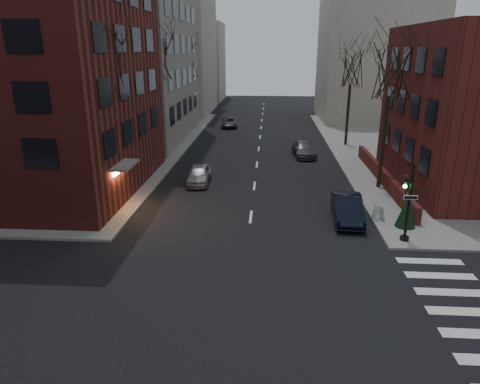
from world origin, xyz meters
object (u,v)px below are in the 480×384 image
at_px(car_lane_gray, 304,149).
at_px(sandwich_board, 378,213).
at_px(parked_sedan, 347,208).
at_px(streetlamp_near, 154,118).
at_px(traffic_signal, 407,208).
at_px(car_lane_far, 229,122).
at_px(tree_left_b, 155,55).
at_px(tree_left_c, 186,61).
at_px(tree_right_a, 391,72).
at_px(evergreen_shrub, 407,211).
at_px(tree_left_a, 104,66).
at_px(car_lane_silver, 199,175).
at_px(tree_right_b, 351,69).
at_px(streetlamp_far, 195,93).

xyz_separation_m(car_lane_gray, sandwich_board, (3.06, -15.62, -0.08)).
xyz_separation_m(parked_sedan, car_lane_gray, (-1.32, 15.45, -0.08)).
bearing_deg(parked_sedan, streetlamp_near, 146.76).
bearing_deg(traffic_signal, car_lane_far, 109.89).
bearing_deg(car_lane_gray, tree_left_b, -178.76).
xyz_separation_m(parked_sedan, car_lane_far, (-9.62, 30.27, -0.15)).
bearing_deg(parked_sedan, tree_left_c, 120.14).
distance_m(tree_right_a, evergreen_shrub, 10.03).
bearing_deg(evergreen_shrub, tree_left_b, 138.76).
relative_size(tree_left_a, car_lane_silver, 2.63).
relative_size(tree_left_c, tree_right_a, 1.00).
relative_size(tree_left_a, car_lane_far, 2.43).
bearing_deg(evergreen_shrub, tree_left_c, 120.71).
bearing_deg(car_lane_silver, tree_left_a, -138.51).
bearing_deg(sandwich_board, tree_right_a, 59.04).
xyz_separation_m(tree_left_b, evergreen_shrub, (17.35, -15.21, -7.85)).
distance_m(tree_left_b, car_lane_gray, 15.49).
height_order(tree_right_b, car_lane_far, tree_right_b).
bearing_deg(car_lane_silver, tree_left_b, 120.14).
height_order(streetlamp_near, parked_sedan, streetlamp_near).
xyz_separation_m(tree_left_c, sandwich_board, (16.10, -28.29, -7.45)).
bearing_deg(tree_left_a, tree_right_a, 12.80).
bearing_deg(parked_sedan, car_lane_gray, 97.98).
bearing_deg(traffic_signal, evergreen_shrub, 71.11).
distance_m(tree_right_a, parked_sedan, 10.06).
height_order(tree_left_a, car_lane_gray, tree_left_a).
xyz_separation_m(parked_sedan, car_lane_silver, (-9.66, 6.53, -0.07)).
bearing_deg(tree_left_b, tree_left_c, 90.00).
height_order(tree_left_b, tree_right_a, tree_left_b).
distance_m(tree_left_a, streetlamp_far, 28.32).
height_order(traffic_signal, sandwich_board, traffic_signal).
height_order(streetlamp_near, streetlamp_far, same).
height_order(traffic_signal, tree_left_a, tree_left_a).
distance_m(tree_left_c, parked_sedan, 32.41).
relative_size(tree_right_a, car_lane_gray, 2.14).
xyz_separation_m(streetlamp_far, evergreen_shrub, (16.75, -31.21, -3.17)).
bearing_deg(car_lane_silver, traffic_signal, -39.68).
distance_m(streetlamp_near, evergreen_shrub, 20.40).
height_order(traffic_signal, tree_right_a, tree_right_a).
distance_m(tree_left_a, car_lane_gray, 20.22).
bearing_deg(tree_left_a, sandwich_board, -8.10).
xyz_separation_m(tree_left_a, car_lane_gray, (13.04, 13.33, -7.81)).
distance_m(streetlamp_near, streetlamp_far, 20.00).
relative_size(traffic_signal, car_lane_gray, 0.88).
relative_size(streetlamp_far, sandwich_board, 7.28).
xyz_separation_m(streetlamp_far, sandwich_board, (15.50, -30.29, -3.66)).
relative_size(tree_left_c, car_lane_silver, 2.49).
relative_size(car_lane_silver, evergreen_shrub, 2.13).
distance_m(tree_left_a, car_lane_far, 29.62).
xyz_separation_m(tree_left_a, evergreen_shrub, (17.35, -3.21, -7.41)).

